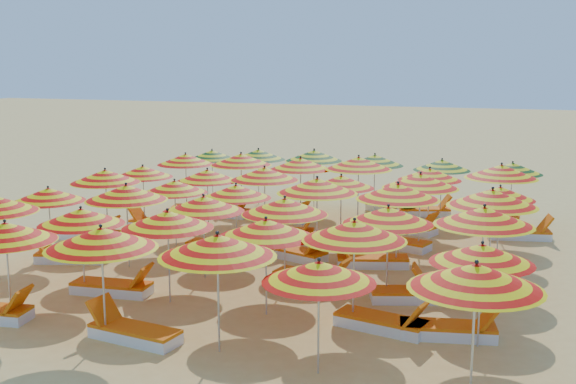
% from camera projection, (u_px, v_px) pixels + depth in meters
% --- Properties ---
extents(ground, '(120.00, 120.00, 0.00)m').
position_uv_depth(ground, '(281.00, 258.00, 18.23)').
color(ground, '#E4BD65').
rests_on(ground, ground).
extents(umbrella_1, '(2.25, 2.25, 2.01)m').
position_uv_depth(umbrella_1, '(5.00, 232.00, 13.43)').
color(umbrella_1, silver).
rests_on(umbrella_1, ground).
extents(umbrella_2, '(2.58, 2.58, 2.11)m').
position_uv_depth(umbrella_2, '(101.00, 238.00, 12.61)').
color(umbrella_2, silver).
rests_on(umbrella_2, ground).
extents(umbrella_3, '(2.55, 2.55, 2.13)m').
position_uv_depth(umbrella_3, '(217.00, 246.00, 12.03)').
color(umbrella_3, silver).
rests_on(umbrella_3, ground).
extents(umbrella_4, '(1.82, 1.82, 1.91)m').
position_uv_depth(umbrella_4, '(319.00, 272.00, 11.21)').
color(umbrella_4, silver).
rests_on(umbrella_4, ground).
extents(umbrella_5, '(2.08, 2.08, 2.10)m').
position_uv_depth(umbrella_5, '(476.00, 277.00, 10.39)').
color(umbrella_5, silver).
rests_on(umbrella_5, ground).
extents(umbrella_7, '(1.84, 1.84, 1.92)m').
position_uv_depth(umbrella_7, '(81.00, 217.00, 15.13)').
color(umbrella_7, silver).
rests_on(umbrella_7, ground).
extents(umbrella_8, '(2.49, 2.49, 1.99)m').
position_uv_depth(umbrella_8, '(168.00, 220.00, 14.56)').
color(umbrella_8, silver).
rests_on(umbrella_8, ground).
extents(umbrella_9, '(2.28, 2.28, 1.98)m').
position_uv_depth(umbrella_9, '(266.00, 228.00, 13.85)').
color(umbrella_9, silver).
rests_on(umbrella_9, ground).
extents(umbrella_10, '(2.13, 2.13, 2.08)m').
position_uv_depth(umbrella_10, '(354.00, 231.00, 13.28)').
color(umbrella_10, silver).
rests_on(umbrella_10, ground).
extents(umbrella_11, '(2.25, 2.25, 1.90)m').
position_uv_depth(umbrella_11, '(482.00, 254.00, 12.29)').
color(umbrella_11, silver).
rests_on(umbrella_11, ground).
extents(umbrella_12, '(2.15, 2.15, 1.89)m').
position_uv_depth(umbrella_12, '(48.00, 195.00, 17.69)').
color(umbrella_12, silver).
rests_on(umbrella_12, ground).
extents(umbrella_13, '(2.26, 2.26, 2.08)m').
position_uv_depth(umbrella_13, '(126.00, 193.00, 17.06)').
color(umbrella_13, silver).
rests_on(umbrella_13, ground).
extents(umbrella_14, '(2.37, 2.37, 1.96)m').
position_uv_depth(umbrella_14, '(204.00, 204.00, 16.24)').
color(umbrella_14, silver).
rests_on(umbrella_14, ground).
extents(umbrella_15, '(2.22, 2.22, 2.02)m').
position_uv_depth(umbrella_15, '(285.00, 206.00, 15.70)').
color(umbrella_15, silver).
rests_on(umbrella_15, ground).
extents(umbrella_16, '(2.34, 2.34, 2.01)m').
position_uv_depth(umbrella_16, '(388.00, 215.00, 14.85)').
color(umbrella_16, silver).
rests_on(umbrella_16, ground).
extents(umbrella_17, '(2.26, 2.26, 2.12)m').
position_uv_depth(umbrella_17, '(484.00, 216.00, 14.33)').
color(umbrella_17, silver).
rests_on(umbrella_17, ground).
extents(umbrella_18, '(2.19, 2.19, 2.03)m').
position_uv_depth(umbrella_18, '(105.00, 176.00, 19.70)').
color(umbrella_18, silver).
rests_on(umbrella_18, ground).
extents(umbrella_19, '(2.31, 2.31, 1.84)m').
position_uv_depth(umbrella_19, '(175.00, 187.00, 19.06)').
color(umbrella_19, silver).
rests_on(umbrella_19, ground).
extents(umbrella_20, '(1.94, 1.94, 1.89)m').
position_uv_depth(umbrella_20, '(236.00, 191.00, 18.14)').
color(umbrella_20, silver).
rests_on(umbrella_20, ground).
extents(umbrella_21, '(2.35, 2.35, 2.13)m').
position_uv_depth(umbrella_21, '(317.00, 186.00, 17.71)').
color(umbrella_21, silver).
rests_on(umbrella_21, ground).
extents(umbrella_22, '(2.52, 2.52, 2.12)m').
position_uv_depth(umbrella_22, '(398.00, 192.00, 17.00)').
color(umbrella_22, silver).
rests_on(umbrella_22, ground).
extents(umbrella_23, '(2.65, 2.65, 2.15)m').
position_uv_depth(umbrella_23, '(492.00, 198.00, 16.07)').
color(umbrella_23, silver).
rests_on(umbrella_23, ground).
extents(umbrella_24, '(2.09, 2.09, 1.88)m').
position_uv_depth(umbrella_24, '(143.00, 172.00, 21.38)').
color(umbrella_24, silver).
rests_on(umbrella_24, ground).
extents(umbrella_25, '(2.32, 2.32, 1.89)m').
position_uv_depth(umbrella_25, '(207.00, 175.00, 20.65)').
color(umbrella_25, silver).
rests_on(umbrella_25, ground).
extents(umbrella_26, '(2.29, 2.29, 2.04)m').
position_uv_depth(umbrella_26, '(265.00, 174.00, 20.07)').
color(umbrella_26, silver).
rests_on(umbrella_26, ground).
extents(umbrella_27, '(2.10, 2.10, 1.90)m').
position_uv_depth(umbrella_27, '(341.00, 182.00, 19.49)').
color(umbrella_27, silver).
rests_on(umbrella_27, ground).
extents(umbrella_28, '(2.46, 2.46, 2.10)m').
position_uv_depth(umbrella_28, '(420.00, 181.00, 18.55)').
color(umbrella_28, silver).
rests_on(umbrella_28, ground).
extents(umbrella_29, '(2.12, 2.12, 1.85)m').
position_uv_depth(umbrella_29, '(500.00, 193.00, 18.10)').
color(umbrella_29, silver).
rests_on(umbrella_29, ground).
extents(umbrella_30, '(2.24, 2.24, 1.96)m').
position_uv_depth(umbrella_30, '(186.00, 159.00, 23.51)').
color(umbrella_30, silver).
rests_on(umbrella_30, ground).
extents(umbrella_31, '(2.45, 2.45, 2.07)m').
position_uv_depth(umbrella_31, '(241.00, 159.00, 22.75)').
color(umbrella_31, silver).
rests_on(umbrella_31, ground).
extents(umbrella_32, '(2.49, 2.49, 2.03)m').
position_uv_depth(umbrella_32, '(301.00, 164.00, 22.08)').
color(umbrella_32, silver).
rests_on(umbrella_32, ground).
extents(umbrella_33, '(2.04, 2.04, 2.14)m').
position_uv_depth(umbrella_33, '(359.00, 163.00, 21.52)').
color(umbrella_33, silver).
rests_on(umbrella_33, ground).
extents(umbrella_34, '(2.03, 2.03, 1.93)m').
position_uv_depth(umbrella_34, '(430.00, 174.00, 20.63)').
color(umbrella_34, silver).
rests_on(umbrella_34, ground).
extents(umbrella_35, '(2.50, 2.50, 2.13)m').
position_uv_depth(umbrella_35, '(501.00, 171.00, 19.95)').
color(umbrella_35, silver).
rests_on(umbrella_35, ground).
extents(umbrella_36, '(2.22, 2.22, 1.84)m').
position_uv_depth(umbrella_36, '(212.00, 155.00, 25.42)').
color(umbrella_36, silver).
rests_on(umbrella_36, ground).
extents(umbrella_37, '(2.21, 2.21, 1.96)m').
position_uv_depth(umbrella_37, '(258.00, 155.00, 24.67)').
color(umbrella_37, silver).
rests_on(umbrella_37, ground).
extents(umbrella_38, '(2.03, 2.03, 2.04)m').
position_uv_depth(umbrella_38, '(314.00, 156.00, 23.87)').
color(umbrella_38, silver).
rests_on(umbrella_38, ground).
extents(umbrella_39, '(2.00, 2.00, 1.97)m').
position_uv_depth(umbrella_39, '(375.00, 160.00, 23.28)').
color(umbrella_39, silver).
rests_on(umbrella_39, ground).
extents(umbrella_40, '(1.79, 1.79, 1.90)m').
position_uv_depth(umbrella_40, '(442.00, 165.00, 22.62)').
color(umbrella_40, silver).
rests_on(umbrella_40, ground).
extents(umbrella_41, '(2.24, 2.24, 1.91)m').
position_uv_depth(umbrella_41, '(513.00, 168.00, 21.86)').
color(umbrella_41, silver).
rests_on(umbrella_41, ground).
extents(lounger_1, '(1.80, 0.81, 0.69)m').
position_uv_depth(lounger_1, '(133.00, 332.00, 12.84)').
color(lounger_1, white).
rests_on(lounger_1, ground).
extents(lounger_2, '(1.78, 0.76, 0.69)m').
position_uv_depth(lounger_2, '(114.00, 287.00, 15.37)').
color(lounger_2, white).
rests_on(lounger_2, ground).
extents(lounger_3, '(1.82, 0.93, 0.69)m').
position_uv_depth(lounger_3, '(383.00, 322.00, 13.31)').
color(lounger_3, white).
rests_on(lounger_3, ground).
extents(lounger_4, '(1.82, 0.93, 0.69)m').
position_uv_depth(lounger_4, '(450.00, 329.00, 12.96)').
color(lounger_4, white).
rests_on(lounger_4, ground).
extents(lounger_5, '(1.83, 1.09, 0.69)m').
position_uv_depth(lounger_5, '(70.00, 256.00, 17.82)').
color(lounger_5, white).
rests_on(lounger_5, ground).
extents(lounger_6, '(1.80, 0.84, 0.69)m').
position_uv_depth(lounger_6, '(314.00, 278.00, 16.01)').
color(lounger_6, white).
rests_on(lounger_6, ground).
extents(lounger_7, '(1.83, 1.11, 0.69)m').
position_uv_depth(lounger_7, '(414.00, 294.00, 14.92)').
color(lounger_7, white).
rests_on(lounger_7, ground).
extents(lounger_8, '(1.79, 0.80, 0.69)m').
position_uv_depth(lounger_8, '(452.00, 292.00, 15.05)').
color(lounger_8, white).
rests_on(lounger_8, ground).
extents(lounger_9, '(1.76, 0.68, 0.69)m').
position_uv_depth(lounger_9, '(90.00, 234.00, 20.04)').
color(lounger_9, white).
rests_on(lounger_9, ground).
extents(lounger_10, '(1.75, 0.65, 0.69)m').
position_uv_depth(lounger_10, '(221.00, 247.00, 18.68)').
color(lounger_10, white).
rests_on(lounger_10, ground).
extents(lounger_11, '(1.83, 1.12, 0.69)m').
position_uv_depth(lounger_11, '(296.00, 253.00, 18.08)').
color(lounger_11, white).
rests_on(lounger_11, ground).
extents(lounger_12, '(1.83, 1.07, 0.69)m').
position_uv_depth(lounger_12, '(371.00, 261.00, 17.40)').
color(lounger_12, white).
rests_on(lounger_12, ground).
extents(lounger_13, '(1.75, 0.64, 0.69)m').
position_uv_depth(lounger_13, '(156.00, 223.00, 21.33)').
color(lounger_13, white).
rests_on(lounger_13, ground).
extents(lounger_14, '(1.82, 0.97, 0.69)m').
position_uv_depth(lounger_14, '(285.00, 233.00, 20.19)').
color(lounger_14, white).
rests_on(lounger_14, ground).
extents(lounger_15, '(1.83, 1.05, 0.69)m').
position_uv_depth(lounger_15, '(396.00, 242.00, 19.14)').
color(lounger_15, white).
rests_on(lounger_15, ground).
extents(lounger_16, '(1.82, 0.99, 0.69)m').
position_uv_depth(lounger_16, '(200.00, 209.00, 23.42)').
color(lounger_16, white).
rests_on(lounger_16, ground).
extents(lounger_17, '(1.76, 0.67, 0.69)m').
position_uv_depth(lounger_17, '(224.00, 211.00, 23.01)').
color(lounger_17, white).
rests_on(lounger_17, ground).
extents(lounger_18, '(1.80, 0.84, 0.69)m').
position_uv_depth(lounger_18, '(283.00, 216.00, 22.37)').
color(lounger_18, white).
rests_on(lounger_18, ground).
extents(lounger_19, '(1.83, 1.14, 0.69)m').
position_uv_depth(lounger_19, '(409.00, 227.00, 20.85)').
color(lounger_19, white).
rests_on(lounger_19, ground).
extents(lounger_20, '(1.82, 0.96, 0.69)m').
position_uv_depth(lounger_20, '(520.00, 233.00, 20.12)').
color(lounger_20, white).
rests_on(lounger_20, ground).
extents(lounger_21, '(1.82, 1.25, 0.69)m').
position_uv_depth(lounger_21, '(393.00, 208.00, 23.49)').
color(lounger_21, white).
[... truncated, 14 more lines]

